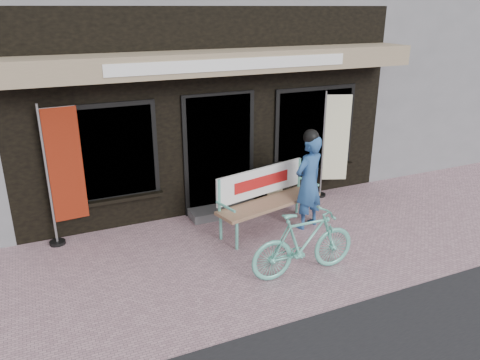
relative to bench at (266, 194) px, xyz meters
name	(u,v)px	position (x,y,z in m)	size (l,w,h in m)	color
ground	(269,258)	(-0.43, -0.96, -0.62)	(70.00, 70.00, 0.00)	#AF8691
storefront	(168,35)	(-0.43, 4.01, 2.37)	(7.00, 6.77, 6.00)	black
neighbor_right_near	(436,34)	(8.07, 4.54, 2.18)	(10.00, 7.00, 5.60)	slate
bench	(266,194)	(0.00, 0.00, 0.00)	(2.00, 0.93, 1.05)	#62BFAB
person	(309,180)	(0.67, -0.25, 0.23)	(0.69, 0.56, 1.73)	#28508B
bicycle	(304,243)	(-0.19, -1.54, -0.13)	(0.45, 1.61, 0.97)	#62BFAB
nobori_red	(63,173)	(-3.10, 0.84, 0.56)	(0.67, 0.27, 2.28)	gray
nobori_cream	(334,144)	(1.85, 0.74, 0.47)	(0.62, 0.35, 2.11)	gray
menu_stand	(273,186)	(0.50, 0.66, -0.16)	(0.45, 0.20, 0.89)	black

